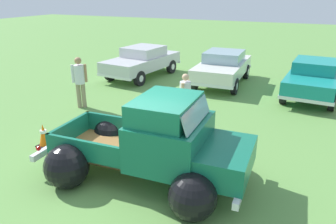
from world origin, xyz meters
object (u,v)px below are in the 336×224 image
(show_car_0, at_px, (142,61))
(spectator_0, at_px, (80,79))
(show_car_1, at_px, (223,66))
(show_car_2, at_px, (313,77))
(spectator_1, at_px, (185,96))
(lane_cone_0, at_px, (44,135))
(vintage_pickup_truck, at_px, (159,149))

(show_car_0, height_order, spectator_0, spectator_0)
(show_car_1, height_order, show_car_2, same)
(show_car_1, bearing_deg, spectator_0, -37.53)
(show_car_1, bearing_deg, spectator_1, 0.68)
(show_car_0, bearing_deg, lane_cone_0, 15.69)
(show_car_0, xyz_separation_m, lane_cone_0, (1.20, -7.71, -0.47))
(show_car_1, bearing_deg, vintage_pickup_truck, 4.19)
(show_car_2, relative_size, lane_cone_0, 6.84)
(spectator_0, height_order, spectator_1, spectator_0)
(vintage_pickup_truck, bearing_deg, show_car_2, 68.06)
(vintage_pickup_truck, xyz_separation_m, spectator_0, (-4.59, 3.12, 0.28))
(show_car_0, xyz_separation_m, spectator_0, (0.15, -4.80, 0.26))
(vintage_pickup_truck, distance_m, spectator_1, 3.23)
(show_car_0, height_order, show_car_2, same)
(spectator_1, bearing_deg, lane_cone_0, 44.80)
(show_car_2, xyz_separation_m, spectator_1, (-3.47, -4.70, 0.14))
(lane_cone_0, bearing_deg, show_car_2, 50.28)
(show_car_0, xyz_separation_m, show_car_2, (7.55, -0.06, -0.00))
(vintage_pickup_truck, bearing_deg, lane_cone_0, 174.26)
(show_car_2, bearing_deg, vintage_pickup_truck, -16.04)
(lane_cone_0, bearing_deg, show_car_0, 98.85)
(vintage_pickup_truck, bearing_deg, show_car_0, 118.63)
(vintage_pickup_truck, xyz_separation_m, spectator_1, (-0.65, 3.16, 0.17))
(spectator_0, bearing_deg, lane_cone_0, 163.61)
(show_car_1, xyz_separation_m, lane_cone_0, (-2.66, -8.07, -0.47))
(spectator_0, bearing_deg, show_car_2, -93.66)
(show_car_2, distance_m, spectator_0, 8.80)
(vintage_pickup_truck, xyz_separation_m, show_car_1, (-0.88, 8.29, 0.02))
(show_car_0, distance_m, lane_cone_0, 7.82)
(vintage_pickup_truck, distance_m, show_car_0, 9.23)
(spectator_1, height_order, lane_cone_0, spectator_1)
(lane_cone_0, bearing_deg, vintage_pickup_truck, -3.52)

